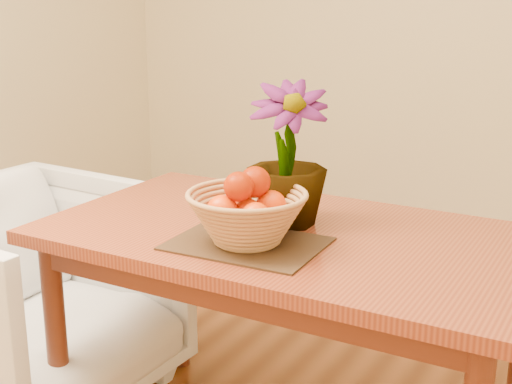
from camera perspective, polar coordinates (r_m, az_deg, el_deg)
The scene contains 7 objects.
wall_back at distance 3.78m, azimuth 16.58°, elevation 14.18°, with size 4.00×0.02×2.70m, color beige.
table at distance 2.07m, azimuth 2.55°, elevation -5.37°, with size 1.40×0.80×0.75m.
placemat at distance 1.92m, azimuth -0.72°, elevation -4.15°, with size 0.40×0.30×0.01m, color #372414.
wicker_basket at distance 1.90m, azimuth -0.72°, elevation -2.19°, with size 0.33×0.33×0.13m.
orange_pile at distance 1.88m, azimuth -0.70°, elevation -0.41°, with size 0.18×0.19×0.15m.
potted_plant at distance 2.04m, azimuth 2.50°, elevation 3.01°, with size 0.23×0.23×0.42m, color #154313.
armchair at distance 2.60m, azimuth -17.46°, elevation -7.34°, with size 0.82×0.77×0.84m, color #89705F.
Camera 1 is at (0.87, -1.43, 1.40)m, focal length 50.00 mm.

